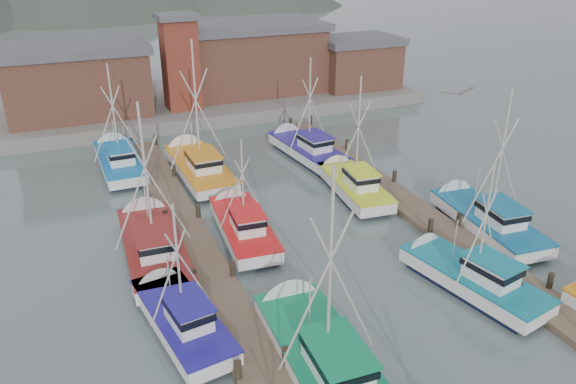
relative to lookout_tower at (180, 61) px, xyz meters
name	(u,v)px	position (x,y,z in m)	size (l,w,h in m)	color
ground	(386,309)	(2.00, -33.00, -5.55)	(260.00, 260.00, 0.00)	#536463
dock_left	(220,293)	(-5.00, -28.96, -5.34)	(2.30, 46.00, 1.50)	brown
dock_right	(454,238)	(9.00, -28.96, -5.34)	(2.30, 46.00, 1.50)	brown
quay	(195,101)	(2.00, 4.00, -4.95)	(44.00, 16.00, 1.20)	gray
shed_left	(77,79)	(-9.00, 2.00, -1.21)	(12.72, 8.48, 6.20)	brown
shed_center	(249,56)	(8.00, 4.00, -0.86)	(14.84, 9.54, 6.90)	brown
shed_right	(357,61)	(19.00, 1.00, -1.71)	(8.48, 6.36, 5.20)	brown
lookout_tower	(180,61)	(0.00, 0.00, 0.00)	(3.60, 3.60, 8.50)	maroon
distant_hills	(45,13)	(-10.76, 89.59, -5.55)	(175.00, 140.00, 42.00)	#3F473B
boat_4	(319,352)	(-2.58, -35.17, -4.87)	(4.06, 9.89, 10.07)	black
boat_5	(465,275)	(6.61, -32.84, -4.87)	(4.11, 8.56, 7.43)	black
boat_6	(179,315)	(-7.34, -30.57, -4.87)	(3.48, 8.06, 7.03)	black
boat_8	(242,225)	(-2.03, -23.48, -4.88)	(3.15, 8.39, 6.79)	black
boat_9	(351,184)	(6.73, -20.76, -4.87)	(3.51, 8.42, 8.87)	black
boat_10	(152,243)	(-7.26, -23.63, -4.86)	(4.02, 9.75, 9.72)	black
boat_11	(483,217)	(11.62, -28.19, -4.87)	(3.85, 9.16, 9.54)	black
boat_12	(198,165)	(-2.13, -13.49, -4.86)	(4.31, 9.91, 10.79)	black
boat_13	(305,148)	(6.65, -13.15, -4.87)	(3.65, 9.18, 8.70)	black
boat_14	(119,160)	(-7.33, -10.07, -4.87)	(3.64, 9.04, 8.81)	black
gull_near	(457,93)	(2.76, -35.12, 5.35)	(1.55, 0.64, 0.24)	gray
gull_far	(411,105)	(6.78, -26.66, 2.20)	(1.52, 0.66, 0.24)	gray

